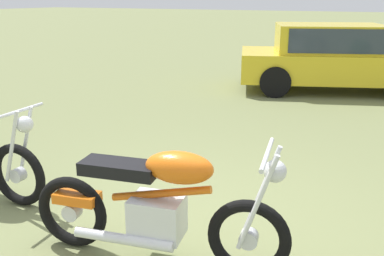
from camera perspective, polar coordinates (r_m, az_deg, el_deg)
The scene contains 3 objects.
ground_plane at distance 3.83m, azimuth -0.84°, elevation -14.45°, with size 120.00×120.00×0.00m, color olive.
motorcycle_orange at distance 3.33m, azimuth -4.59°, elevation -10.27°, with size 2.06×0.79×1.02m.
car_yellow at distance 9.94m, azimuth 18.08°, elevation 9.33°, with size 4.40×3.11×1.43m.
Camera 1 is at (1.55, -2.87, 2.00)m, focal length 40.08 mm.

